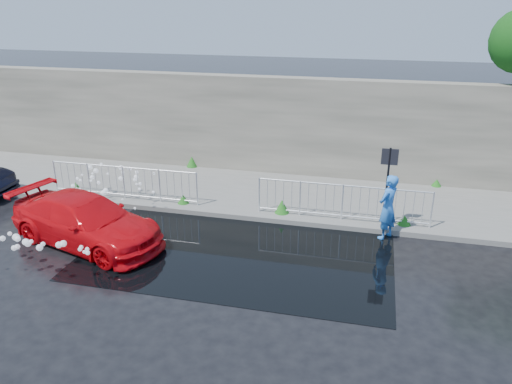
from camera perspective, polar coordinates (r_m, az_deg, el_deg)
ground at (r=12.66m, az=-5.38°, el=-8.56°), size 90.00×90.00×0.00m
pavement at (r=16.96m, az=-0.01°, el=-0.08°), size 30.00×4.00×0.15m
curb at (r=15.17m, az=-1.78°, el=-2.78°), size 30.00×0.25×0.16m
retaining_wall at (r=18.44m, az=1.61°, el=7.67°), size 30.00×0.60×3.50m
puddle at (r=13.36m, az=-1.96°, el=-6.72°), size 8.00×5.00×0.01m
sign_post at (r=14.20m, az=14.84°, el=1.88°), size 0.45×0.06×2.50m
railing_left at (r=16.65m, az=-14.89°, el=1.19°), size 5.05×0.05×1.10m
railing_right at (r=14.79m, az=9.84°, el=-1.00°), size 5.05×0.05×1.10m
weeds at (r=16.54m, az=-2.36°, el=0.29°), size 12.17×3.93×0.42m
water_spray at (r=14.72m, az=-19.10°, el=-1.85°), size 3.57×5.54×1.02m
red_car at (r=14.23m, az=-18.83°, el=-3.16°), size 4.90×3.05×1.32m
person at (r=14.12m, az=14.82°, el=-1.68°), size 0.74×0.81×1.86m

